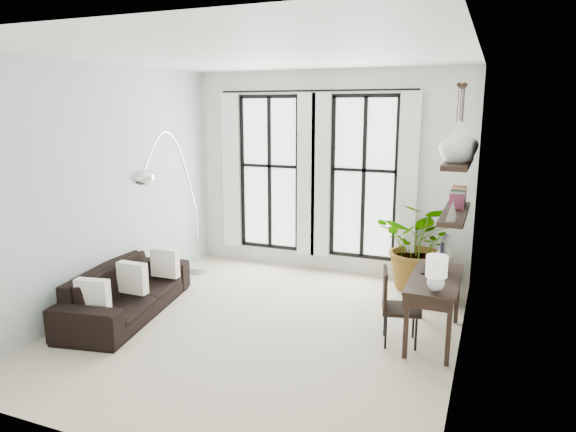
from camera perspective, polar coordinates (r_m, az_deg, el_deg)
The scene contains 16 objects.
floor at distance 6.41m, azimuth -2.77°, elevation -12.21°, with size 5.00×5.00×0.00m, color beige.
ceiling at distance 5.88m, azimuth -3.10°, elevation 17.58°, with size 5.00×5.00×0.00m, color white.
wall_left at distance 7.17m, azimuth -19.47°, elevation 3.07°, with size 5.00×5.00×0.00m, color #ACC0BA.
wall_right at distance 5.40m, azimuth 19.27°, elevation 0.37°, with size 5.00×5.00×0.00m, color white.
wall_back at distance 8.25m, azimuth 4.44°, elevation 4.79°, with size 4.50×4.50×0.00m, color white.
windows at distance 8.25m, azimuth 2.96°, elevation 4.53°, with size 3.26×0.13×2.65m.
wall_shelves at distance 5.84m, azimuth 18.23°, elevation 2.54°, with size 0.25×1.30×0.60m.
sofa at distance 6.99m, azimuth -17.45°, elevation -7.90°, with size 2.16×0.84×0.63m, color black.
throw_pillows at distance 6.87m, azimuth -16.90°, elevation -6.59°, with size 0.40×1.52×0.40m.
plant at distance 7.70m, azimuth 14.52°, elevation -3.20°, with size 1.19×1.03×1.32m, color #2D7228.
desk at distance 6.01m, azimuth 15.97°, elevation -7.11°, with size 0.54×1.27×1.14m.
desk_chair at distance 5.94m, azimuth 11.68°, elevation -9.31°, with size 0.49×0.49×0.86m.
arc_lamp at distance 7.33m, azimuth -12.87°, elevation 5.31°, with size 0.73×2.14×2.33m.
buddha at distance 7.30m, azimuth 16.86°, elevation -6.83°, with size 0.44×0.44×0.80m.
vase_a at distance 5.49m, azimuth 18.38°, elevation 7.64°, with size 0.37×0.37×0.38m, color white.
vase_b at distance 5.89m, azimuth 18.66°, elevation 7.87°, with size 0.37×0.37×0.38m, color white.
Camera 1 is at (2.48, -5.30, 2.62)m, focal length 32.00 mm.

